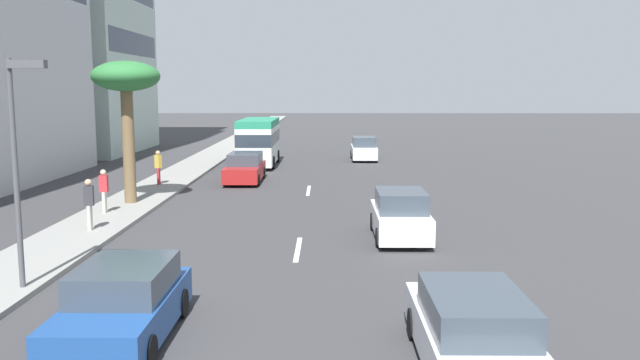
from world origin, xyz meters
The scene contains 15 objects.
ground_plane centered at (31.50, 0.00, 0.00)m, with size 198.00×198.00×0.00m, color #38383A.
sidewalk_right centered at (31.50, 7.72, 0.07)m, with size 162.00×2.77×0.15m, color gray.
lane_stripe_mid centered at (15.13, 0.00, 0.01)m, with size 3.20×0.16×0.01m, color silver.
lane_stripe_far centered at (27.24, 0.00, 0.01)m, with size 3.20×0.16×0.01m, color silver.
car_lead centered at (16.67, -3.43, 0.79)m, with size 4.12×1.83×1.68m.
minibus_second centered at (38.02, 3.60, 1.69)m, with size 6.87×2.40×3.08m.
car_third centered at (7.55, 3.23, 0.73)m, with size 4.46×1.96×1.54m.
car_fourth centered at (6.08, -3.55, 0.74)m, with size 4.78×1.89×1.54m.
car_fifth centered at (41.34, -3.56, 0.79)m, with size 4.21×1.81×1.68m.
car_sixth centered at (30.34, 3.58, 0.75)m, with size 4.80×1.91×1.58m.
pedestrian_near_lamp centered at (20.48, 8.00, 1.12)m, with size 0.30×0.33×1.75m.
pedestrian_mid_block centered at (17.23, 7.42, 1.16)m, with size 0.30×0.35×1.82m.
pedestrian_by_tree centered at (28.35, 7.83, 1.13)m, with size 0.36×0.39×1.76m.
palm_tree centered at (22.87, 7.67, 5.29)m, with size 2.89×2.89×6.12m.
street_lamp centered at (10.60, 6.61, 3.74)m, with size 0.24×0.97×5.68m.
Camera 1 is at (-5.26, -0.92, 5.11)m, focal length 36.74 mm.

